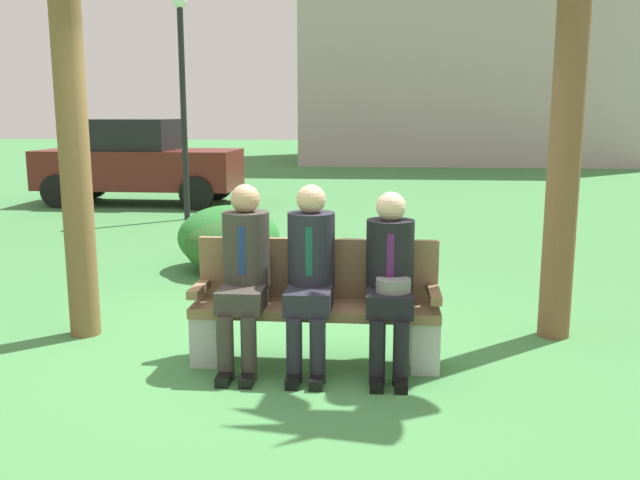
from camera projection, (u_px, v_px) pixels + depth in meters
name	position (u px, v px, depth m)	size (l,w,h in m)	color
ground_plane	(269.00, 354.00, 5.22)	(80.00, 80.00, 0.00)	#407E42
park_bench	(316.00, 306.00, 5.02)	(1.79, 0.44, 0.90)	brown
seated_man_left	(244.00, 267.00, 4.88)	(0.34, 0.72, 1.32)	#38332D
seated_man_middle	(310.00, 268.00, 4.84)	(0.34, 0.72, 1.32)	#23232D
seated_man_right	(390.00, 273.00, 4.79)	(0.34, 0.72, 1.27)	black
shrub_near_bench	(229.00, 237.00, 8.02)	(1.20, 1.10, 0.75)	#29742F
shrub_mid_lawn	(230.00, 246.00, 7.78)	(1.04, 0.95, 0.65)	#295724
parked_car_near	(138.00, 162.00, 13.61)	(3.93, 1.76, 1.68)	#591E19
street_lamp	(183.00, 84.00, 11.33)	(0.24, 0.24, 3.72)	black
building_backdrop	(473.00, 7.00, 25.18)	(12.81, 8.04, 11.19)	#B8A0A1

